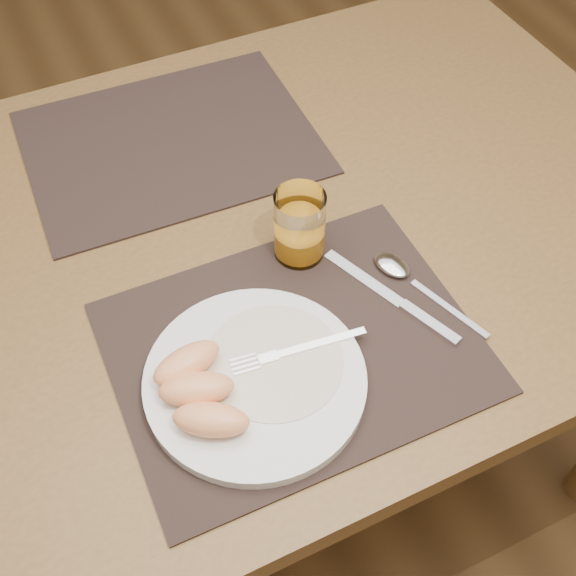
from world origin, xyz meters
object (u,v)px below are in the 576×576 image
at_px(placemat_near, 294,347).
at_px(plate, 255,380).
at_px(placemat_far, 170,142).
at_px(spoon, 400,271).
at_px(juice_glass, 299,229).
at_px(table, 234,269).
at_px(fork, 287,352).
at_px(knife, 401,304).

xyz_separation_m(placemat_near, plate, (-0.07, -0.03, 0.01)).
height_order(placemat_far, spoon, spoon).
bearing_deg(juice_glass, plate, -129.84).
relative_size(spoon, juice_glass, 1.78).
xyz_separation_m(table, plate, (-0.07, -0.25, 0.10)).
bearing_deg(fork, juice_glass, 59.36).
relative_size(placemat_far, plate, 1.67).
bearing_deg(knife, table, 124.59).
height_order(plate, spoon, plate).
xyz_separation_m(fork, juice_glass, (0.09, 0.16, 0.03)).
relative_size(plate, fork, 1.54).
xyz_separation_m(fork, spoon, (0.20, 0.06, -0.01)).
bearing_deg(spoon, table, 135.59).
bearing_deg(plate, fork, 15.62).
bearing_deg(placemat_far, juice_glass, -74.31).
distance_m(placemat_far, plate, 0.47).
distance_m(placemat_near, juice_glass, 0.17).
relative_size(fork, knife, 0.83).
bearing_deg(placemat_near, placemat_far, 91.19).
distance_m(spoon, juice_glass, 0.15).
relative_size(table, plate, 5.19).
distance_m(table, plate, 0.28).
bearing_deg(juice_glass, placemat_near, -118.15).
distance_m(fork, spoon, 0.21).
bearing_deg(table, knife, -55.41).
bearing_deg(table, placemat_near, -90.94).
xyz_separation_m(fork, knife, (0.17, 0.01, -0.02)).
relative_size(fork, spoon, 0.93).
height_order(spoon, juice_glass, juice_glass).
bearing_deg(spoon, knife, -118.47).
xyz_separation_m(table, knife, (0.15, -0.22, 0.09)).
xyz_separation_m(spoon, juice_glass, (-0.11, 0.09, 0.04)).
bearing_deg(table, placemat_far, 93.31).
bearing_deg(knife, spoon, 61.53).
xyz_separation_m(placemat_near, placemat_far, (-0.01, 0.44, 0.00)).
bearing_deg(knife, placemat_far, 110.54).
height_order(table, plate, plate).
bearing_deg(table, juice_glass, -48.10).
height_order(table, placemat_far, placemat_far).
height_order(table, spoon, spoon).
bearing_deg(placemat_near, juice_glass, 61.85).
xyz_separation_m(table, placemat_far, (-0.01, 0.22, 0.09)).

